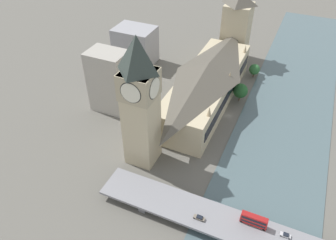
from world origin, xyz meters
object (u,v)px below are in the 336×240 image
Objects in this scene: double_decker_bus_mid at (254,220)px; road_bridge at (254,234)px; clock_tower at (140,101)px; victoria_tower at (236,27)px; car_southbound_mid at (199,218)px; parliament_hall at (207,83)px; car_northbound_lead at (286,235)px.

road_bridge is at bearing 114.24° from double_decker_bus_mid.
road_bridge is (-59.55, 22.49, -30.79)m from clock_tower.
victoria_tower is at bearing -95.93° from clock_tower.
clock_tower reaches higher than victoria_tower.
victoria_tower is 146.02m from double_decker_bus_mid.
car_southbound_mid is (19.92, 6.30, -2.01)m from double_decker_bus_mid.
victoria_tower is (0.05, -60.43, 11.08)m from parliament_hall.
car_southbound_mid is (-25.73, 144.01, -18.57)m from victoria_tower.
road_bridge is 5.33m from double_decker_bus_mid.
double_decker_bus_mid is 2.27× the size of car_southbound_mid.
clock_tower is at bearing -20.69° from road_bridge.
car_northbound_lead is (-57.96, 137.86, -18.68)m from victoria_tower.
parliament_hall is 23.98× the size of car_northbound_lead.
victoria_tower is 150.71m from car_northbound_lead.
parliament_hall reaches higher than road_bridge.
parliament_hall is at bearing -59.71° from road_bridge.
victoria_tower is at bearing -79.87° from car_southbound_mid.
victoria_tower is 11.40× the size of car_southbound_mid.
parliament_hall is 96.98m from car_northbound_lead.
clock_tower is 0.50× the size of road_bridge.
car_northbound_lead is at bearing -169.20° from car_southbound_mid.
double_decker_bus_mid is at bearing -162.45° from car_southbound_mid.
car_southbound_mid is (32.22, 6.15, 0.11)m from car_northbound_lead.
clock_tower reaches higher than road_bridge.
clock_tower is 66.75m from double_decker_bus_mid.
parliament_hall is 1.82× the size of victoria_tower.
clock_tower reaches higher than double_decker_bus_mid.
double_decker_bus_mid is at bearing 108.34° from victoria_tower.
parliament_hall is at bearing 90.05° from victoria_tower.
car_southbound_mid reaches higher than road_bridge.
car_northbound_lead is (-70.29, 19.17, -29.19)m from clock_tower.
parliament_hall is at bearing -59.46° from double_decker_bus_mid.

